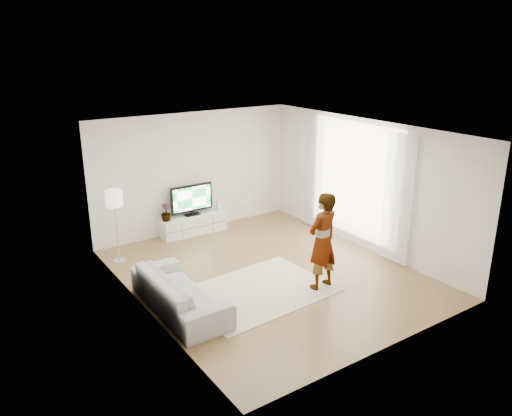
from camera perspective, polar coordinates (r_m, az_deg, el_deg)
floor at (r=9.80m, az=1.42°, el=-7.49°), size 6.00×6.00×0.00m
ceiling at (r=8.94m, az=1.57°, el=8.87°), size 6.00×6.00×0.00m
wall_left at (r=8.16m, az=-12.97°, el=-2.75°), size 0.02×6.00×2.80m
wall_right at (r=10.86m, az=12.30°, el=2.59°), size 0.02×6.00×2.80m
wall_back at (r=11.75m, az=-7.05°, el=4.07°), size 5.00×0.02×2.80m
wall_front at (r=7.22m, az=15.52°, el=-5.84°), size 5.00×0.02×2.80m
window at (r=11.04m, az=11.13°, el=3.19°), size 0.01×2.60×2.50m
curtain_near at (r=10.17m, az=15.92°, el=0.93°), size 0.04×0.70×2.60m
curtain_far at (r=11.93m, az=6.44°, el=4.06°), size 0.04×0.70×2.60m
media_console at (r=11.81m, az=-7.18°, el=-1.85°), size 1.58×0.45×0.45m
television at (r=11.64m, az=-7.36°, el=1.05°), size 1.05×0.21×0.73m
game_console at (r=12.01m, az=-4.31°, el=0.32°), size 0.09×0.18×0.24m
potted_plant at (r=11.40m, az=-10.27°, el=-0.49°), size 0.29×0.29×0.40m
rug at (r=9.14m, az=0.17°, el=-9.48°), size 2.71×2.03×0.01m
player at (r=8.99m, az=7.62°, el=-3.77°), size 0.71×0.51×1.80m
sofa at (r=8.54m, az=-8.73°, el=-9.43°), size 0.87×2.22×0.65m
floor_lamp at (r=10.26m, az=-15.90°, el=0.71°), size 0.34×0.34×1.52m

